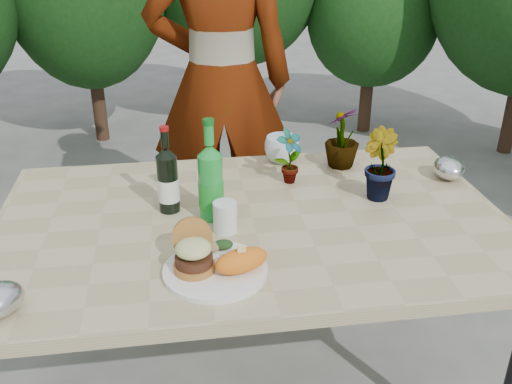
{
  "coord_description": "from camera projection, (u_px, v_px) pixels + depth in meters",
  "views": [
    {
      "loc": [
        -0.22,
        -1.56,
        1.62
      ],
      "look_at": [
        0.0,
        -0.08,
        0.88
      ],
      "focal_mm": 40.0,
      "sensor_mm": 36.0,
      "label": 1
    }
  ],
  "objects": [
    {
      "name": "patio_table",
      "position": [
        252.0,
        234.0,
        1.82
      ],
      "size": [
        1.6,
        1.0,
        0.75
      ],
      "color": "tan",
      "rests_on": "ground"
    },
    {
      "name": "shrub_hedge",
      "position": [
        245.0,
        13.0,
        3.01
      ],
      "size": [
        6.94,
        5.07,
        2.1
      ],
      "color": "#382316",
      "rests_on": "ground"
    },
    {
      "name": "dinner_plate",
      "position": [
        215.0,
        271.0,
        1.52
      ],
      "size": [
        0.28,
        0.28,
        0.01
      ],
      "primitive_type": "cylinder",
      "color": "white",
      "rests_on": "patio_table"
    },
    {
      "name": "burger_stack",
      "position": [
        193.0,
        252.0,
        1.5
      ],
      "size": [
        0.11,
        0.16,
        0.11
      ],
      "color": "#B7722D",
      "rests_on": "dinner_plate"
    },
    {
      "name": "sweet_potato",
      "position": [
        241.0,
        261.0,
        1.49
      ],
      "size": [
        0.17,
        0.12,
        0.06
      ],
      "primitive_type": "ellipsoid",
      "rotation": [
        0.0,
        0.0,
        0.35
      ],
      "color": "orange",
      "rests_on": "dinner_plate"
    },
    {
      "name": "grilled_veg",
      "position": [
        219.0,
        246.0,
        1.59
      ],
      "size": [
        0.08,
        0.05,
        0.03
      ],
      "color": "olive",
      "rests_on": "dinner_plate"
    },
    {
      "name": "wine_bottle",
      "position": [
        168.0,
        181.0,
        1.79
      ],
      "size": [
        0.07,
        0.07,
        0.29
      ],
      "rotation": [
        0.0,
        0.0,
        -0.26
      ],
      "color": "black",
      "rests_on": "patio_table"
    },
    {
      "name": "sparkling_water",
      "position": [
        211.0,
        183.0,
        1.74
      ],
      "size": [
        0.08,
        0.08,
        0.33
      ],
      "rotation": [
        0.0,
        0.0,
        0.35
      ],
      "color": "#1A9131",
      "rests_on": "patio_table"
    },
    {
      "name": "plastic_cup",
      "position": [
        225.0,
        217.0,
        1.7
      ],
      "size": [
        0.07,
        0.07,
        0.09
      ],
      "primitive_type": "cylinder",
      "color": "white",
      "rests_on": "patio_table"
    },
    {
      "name": "seedling_left",
      "position": [
        290.0,
        157.0,
        1.99
      ],
      "size": [
        0.13,
        0.11,
        0.2
      ],
      "primitive_type": "imported",
      "rotation": [
        0.0,
        0.0,
        0.54
      ],
      "color": "#20511B",
      "rests_on": "patio_table"
    },
    {
      "name": "seedling_mid",
      "position": [
        379.0,
        164.0,
        1.88
      ],
      "size": [
        0.13,
        0.15,
        0.24
      ],
      "primitive_type": "imported",
      "rotation": [
        0.0,
        0.0,
        1.76
      ],
      "color": "#20561D",
      "rests_on": "patio_table"
    },
    {
      "name": "seedling_right",
      "position": [
        342.0,
        137.0,
        2.11
      ],
      "size": [
        0.18,
        0.18,
        0.23
      ],
      "primitive_type": "imported",
      "rotation": [
        0.0,
        0.0,
        3.84
      ],
      "color": "#2B571D",
      "rests_on": "patio_table"
    },
    {
      "name": "blue_bowl",
      "position": [
        282.0,
        149.0,
        2.17
      ],
      "size": [
        0.16,
        0.16,
        0.1
      ],
      "primitive_type": "imported",
      "rotation": [
        0.0,
        0.0,
        0.28
      ],
      "color": "silver",
      "rests_on": "patio_table"
    },
    {
      "name": "foil_packet_right",
      "position": [
        449.0,
        168.0,
        2.04
      ],
      "size": [
        0.12,
        0.14,
        0.08
      ],
      "primitive_type": "ellipsoid",
      "rotation": [
        0.0,
        0.0,
        1.48
      ],
      "color": "silver",
      "rests_on": "patio_table"
    },
    {
      "name": "person",
      "position": [
        221.0,
        82.0,
        2.59
      ],
      "size": [
        0.7,
        0.49,
        1.84
      ],
      "primitive_type": "imported",
      "rotation": [
        0.0,
        0.0,
        3.07
      ],
      "color": "#9F724F",
      "rests_on": "ground"
    }
  ]
}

